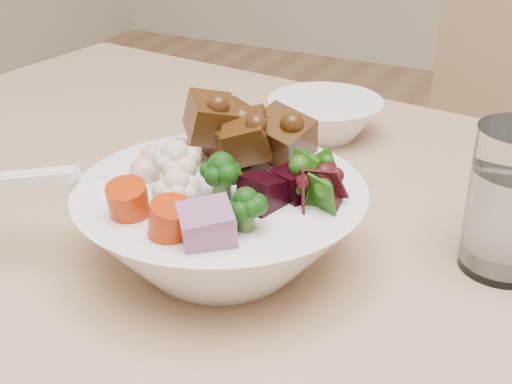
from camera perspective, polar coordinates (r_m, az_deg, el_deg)
chair_far at (r=1.19m, az=17.39°, el=-1.86°), size 0.49×0.49×0.81m
food_bowl at (r=0.57m, az=-2.58°, el=-2.25°), size 0.23×0.23×0.12m
soup_spoon at (r=0.57m, az=-14.01°, el=0.26°), size 0.14×0.07×0.03m
water_glass at (r=0.59m, az=19.79°, el=-1.10°), size 0.07×0.07×0.12m
side_bowl at (r=0.82m, az=5.51°, el=5.90°), size 0.13×0.13×0.04m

